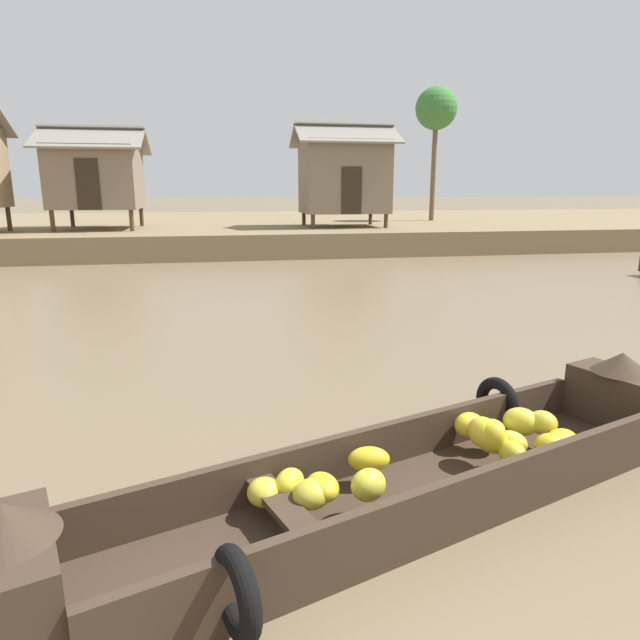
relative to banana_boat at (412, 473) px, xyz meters
The scene contains 6 objects.
ground_plane 5.83m from the banana_boat, 94.81° to the left, with size 300.00×300.00×0.00m, color #726047.
riverbank_strip 25.39m from the banana_boat, 91.10° to the left, with size 160.00×20.00×0.89m, color #7F6B4C.
banana_boat is the anchor object (origin of this frame).
stilt_house_mid_right 20.47m from the banana_boat, 106.67° to the left, with size 3.84×3.82×3.86m.
stilt_house_right 19.62m from the banana_boat, 78.61° to the left, with size 4.07×3.17×4.12m.
palm_tree_near 25.11m from the banana_boat, 68.02° to the left, with size 1.98×1.98×6.24m.
Camera 1 is at (-0.93, 0.51, 2.43)m, focal length 31.05 mm.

